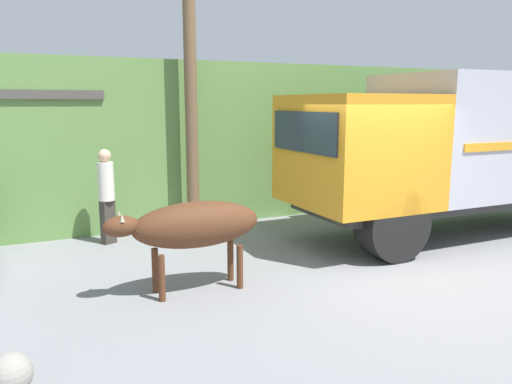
# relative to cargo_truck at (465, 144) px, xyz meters

# --- Properties ---
(ground_plane) EXTENTS (60.00, 60.00, 0.00)m
(ground_plane) POSITION_rel_cargo_truck_xyz_m (-2.80, -1.21, -1.75)
(ground_plane) COLOR gray
(hillside_embankment) EXTENTS (32.00, 6.10, 3.36)m
(hillside_embankment) POSITION_rel_cargo_truck_xyz_m (-2.80, 5.72, -0.07)
(hillside_embankment) COLOR #608C47
(hillside_embankment) RESTS_ON ground_plane
(cargo_truck) EXTENTS (6.96, 2.34, 3.05)m
(cargo_truck) POSITION_rel_cargo_truck_xyz_m (0.00, 0.00, 0.00)
(cargo_truck) COLOR #2D2D2D
(cargo_truck) RESTS_ON ground_plane
(brown_cow) EXTENTS (2.10, 0.62, 1.23)m
(brown_cow) POSITION_rel_cargo_truck_xyz_m (-5.76, -0.84, -0.84)
(brown_cow) COLOR #512D19
(brown_cow) RESTS_ON ground_plane
(pedestrian_on_hill) EXTENTS (0.38, 0.38, 1.72)m
(pedestrian_on_hill) POSITION_rel_cargo_truck_xyz_m (-6.46, 2.06, -0.78)
(pedestrian_on_hill) COLOR #38332D
(pedestrian_on_hill) RESTS_ON ground_plane
(utility_pole) EXTENTS (0.90, 0.24, 5.45)m
(utility_pole) POSITION_rel_cargo_truck_xyz_m (-4.77, 2.28, 1.09)
(utility_pole) COLOR brown
(utility_pole) RESTS_ON ground_plane
(roadside_rock) EXTENTS (0.38, 0.38, 0.38)m
(roadside_rock) POSITION_rel_cargo_truck_xyz_m (-7.99, -2.53, -1.56)
(roadside_rock) COLOR gray
(roadside_rock) RESTS_ON ground_plane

